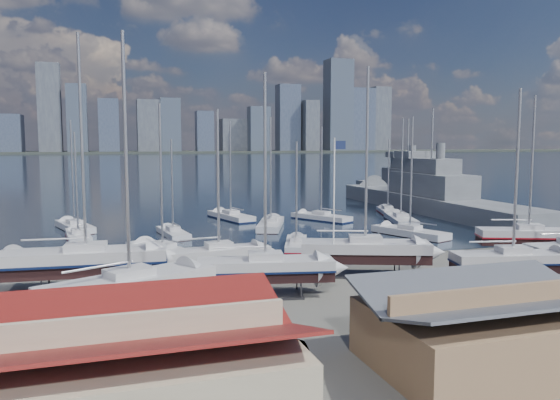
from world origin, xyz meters
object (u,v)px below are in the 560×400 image
object	(u,v)px
naval_ship_west	(407,189)
flagpole	(335,199)
sailboat_cradle_0	(86,261)
car_a	(185,356)
naval_ship_east	(430,201)

from	to	relation	value
naval_ship_west	flagpole	xyz separation A→B (m)	(-42.02, -59.45, 4.99)
sailboat_cradle_0	flagpole	size ratio (longest dim) A/B	1.66
car_a	flagpole	world-z (taller)	flagpole
naval_ship_east	sailboat_cradle_0	bearing A→B (deg)	122.99
naval_ship_west	flagpole	bearing A→B (deg)	147.59
naval_ship_west	car_a	world-z (taller)	naval_ship_west
car_a	flagpole	bearing A→B (deg)	52.37
sailboat_cradle_0	flagpole	world-z (taller)	sailboat_cradle_0
naval_ship_west	naval_ship_east	bearing A→B (deg)	160.66
naval_ship_west	car_a	bearing A→B (deg)	145.64
naval_ship_east	car_a	bearing A→B (deg)	137.49
flagpole	sailboat_cradle_0	bearing A→B (deg)	172.45
sailboat_cradle_0	car_a	distance (m)	18.10
car_a	naval_ship_west	bearing A→B (deg)	59.31
naval_ship_east	car_a	xyz separation A→B (m)	(-46.79, -50.82, -0.94)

